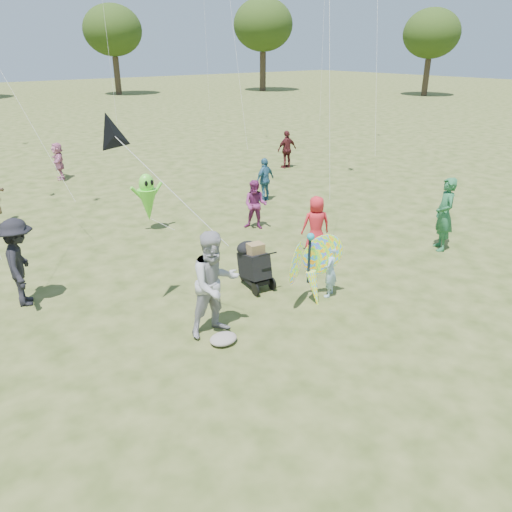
{
  "coord_description": "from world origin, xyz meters",
  "views": [
    {
      "loc": [
        -6.06,
        -6.01,
        5.13
      ],
      "look_at": [
        -0.2,
        1.5,
        1.1
      ],
      "focal_mm": 35.0,
      "sensor_mm": 36.0,
      "label": 1
    }
  ],
  "objects": [
    {
      "name": "crowd_h",
      "position": [
        8.83,
        10.82,
        0.83
      ],
      "size": [
        1.01,
        0.5,
        1.66
      ],
      "primitive_type": "imported",
      "rotation": [
        0.0,
        0.0,
        3.05
      ],
      "color": "#4B191C",
      "rests_on": "ground"
    },
    {
      "name": "adult_man",
      "position": [
        -1.54,
        1.04,
        1.03
      ],
      "size": [
        1.06,
        0.85,
        2.07
      ],
      "primitive_type": "imported",
      "rotation": [
        0.0,
        0.0,
        -0.07
      ],
      "color": "#9D9CA2",
      "rests_on": "ground"
    },
    {
      "name": "crowd_b",
      "position": [
        -4.09,
        4.53,
        0.95
      ],
      "size": [
        1.05,
        1.39,
        1.91
      ],
      "primitive_type": "imported",
      "rotation": [
        0.0,
        0.0,
        1.26
      ],
      "color": "black",
      "rests_on": "ground"
    },
    {
      "name": "grey_bag",
      "position": [
        -1.65,
        0.64,
        0.09
      ],
      "size": [
        0.54,
        0.44,
        0.17
      ],
      "primitive_type": "ellipsoid",
      "color": "gray",
      "rests_on": "ground"
    },
    {
      "name": "crowd_f",
      "position": [
        5.66,
        0.86,
        0.99
      ],
      "size": [
        0.82,
        0.86,
        1.98
      ],
      "primitive_type": "imported",
      "rotation": [
        0.0,
        0.0,
        4.04
      ],
      "color": "#24603A",
      "rests_on": "ground"
    },
    {
      "name": "delta_kite_rig",
      "position": [
        -2.53,
        2.56,
        3.65
      ],
      "size": [
        1.86,
        1.76,
        2.41
      ],
      "color": "black",
      "rests_on": "ground"
    },
    {
      "name": "jogging_stroller",
      "position": [
        0.24,
        2.17,
        0.61
      ],
      "size": [
        0.59,
        1.09,
        1.09
      ],
      "rotation": [
        0.0,
        0.0,
        -0.15
      ],
      "color": "black",
      "rests_on": "ground"
    },
    {
      "name": "child_girl",
      "position": [
        1.3,
        0.78,
        0.6
      ],
      "size": [
        0.52,
        0.46,
        1.19
      ],
      "primitive_type": "imported",
      "rotation": [
        0.0,
        0.0,
        3.65
      ],
      "color": "#97BBD6",
      "rests_on": "ground"
    },
    {
      "name": "alien_kite",
      "position": [
        0.1,
        7.04,
        0.97
      ],
      "size": [
        1.12,
        0.69,
        1.74
      ],
      "color": "#5FDE34",
      "rests_on": "ground"
    },
    {
      "name": "crowd_j",
      "position": [
        0.07,
        15.06,
        0.75
      ],
      "size": [
        0.79,
        1.46,
        1.5
      ],
      "primitive_type": "imported",
      "rotation": [
        0.0,
        0.0,
        4.45
      ],
      "color": "#BA6A90",
      "rests_on": "ground"
    },
    {
      "name": "crowd_c",
      "position": [
        4.79,
        7.39,
        0.77
      ],
      "size": [
        0.95,
        0.54,
        1.53
      ],
      "primitive_type": "imported",
      "rotation": [
        0.0,
        0.0,
        3.34
      ],
      "color": "#306486",
      "rests_on": "ground"
    },
    {
      "name": "crowd_e",
      "position": [
        2.73,
        5.28,
        0.74
      ],
      "size": [
        0.89,
        0.91,
        1.48
      ],
      "primitive_type": "imported",
      "rotation": [
        0.0,
        0.0,
        5.4
      ],
      "color": "#7B2963",
      "rests_on": "ground"
    },
    {
      "name": "butterfly_kite",
      "position": [
        0.73,
        0.8,
        0.81
      ],
      "size": [
        1.74,
        0.75,
        1.79
      ],
      "color": "#FF2833",
      "rests_on": "ground"
    },
    {
      "name": "crowd_a",
      "position": [
        2.85,
        2.83,
        0.77
      ],
      "size": [
        0.89,
        0.77,
        1.53
      ],
      "primitive_type": "imported",
      "rotation": [
        0.0,
        0.0,
        2.67
      ],
      "color": "red",
      "rests_on": "ground"
    },
    {
      "name": "ground",
      "position": [
        0.0,
        0.0,
        0.0
      ],
      "size": [
        160.0,
        160.0,
        0.0
      ],
      "primitive_type": "plane",
      "color": "#51592B",
      "rests_on": "ground"
    }
  ]
}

